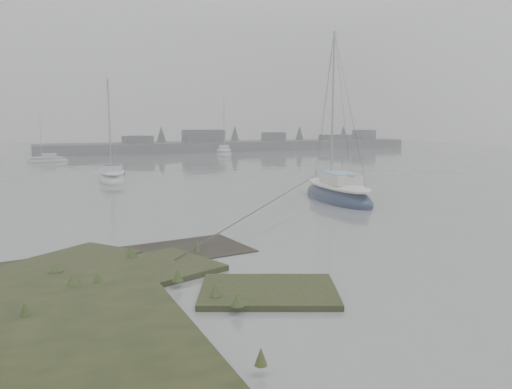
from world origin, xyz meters
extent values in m
plane|color=slate|center=(0.00, 30.00, 0.00)|extent=(160.00, 160.00, 0.00)
cube|color=#4C4F51|center=(26.00, 62.00, 0.60)|extent=(60.00, 8.00, 1.60)
cube|color=#424247|center=(10.00, 61.00, 1.40)|extent=(4.00, 3.00, 2.20)
cube|color=#424247|center=(20.00, 61.00, 1.80)|extent=(6.00, 3.00, 3.00)
cube|color=#424247|center=(32.00, 61.00, 1.55)|extent=(3.00, 3.00, 2.50)
cube|color=#424247|center=(44.00, 61.00, 1.30)|extent=(5.00, 3.00, 2.00)
cube|color=#424247|center=(50.00, 61.00, 1.70)|extent=(3.00, 3.00, 2.80)
cone|color=#384238|center=(14.00, 63.00, 2.20)|extent=(2.00, 2.00, 3.50)
cone|color=#384238|center=(26.00, 63.00, 2.20)|extent=(2.00, 2.00, 3.50)
cone|color=#384238|center=(38.00, 63.00, 2.20)|extent=(2.00, 2.00, 3.50)
cone|color=#384238|center=(47.00, 63.00, 2.20)|extent=(2.00, 2.00, 3.50)
ellipsoid|color=#131F3C|center=(11.14, 12.00, 0.13)|extent=(3.57, 7.59, 1.77)
ellipsoid|color=silver|center=(11.14, 12.00, 0.83)|extent=(2.94, 6.59, 0.50)
cube|color=silver|center=(11.09, 11.69, 1.27)|extent=(1.96, 2.73, 0.52)
cube|color=#77AEC7|center=(11.09, 11.69, 1.56)|extent=(1.82, 2.50, 0.08)
cylinder|color=#939399|center=(11.29, 12.92, 5.37)|extent=(0.11, 0.11, 8.34)
cylinder|color=#939399|center=(11.05, 11.49, 1.56)|extent=(0.58, 2.89, 0.09)
ellipsoid|color=silver|center=(0.96, 27.18, 0.10)|extent=(2.58, 6.10, 1.44)
ellipsoid|color=silver|center=(0.96, 27.18, 0.68)|extent=(2.11, 5.30, 0.41)
cube|color=silver|center=(0.93, 26.93, 1.03)|extent=(1.48, 2.16, 0.42)
cube|color=#1D264E|center=(0.93, 26.93, 1.27)|extent=(1.38, 1.98, 0.07)
cylinder|color=#939399|center=(1.04, 27.94, 4.36)|extent=(0.09, 0.09, 6.77)
cylinder|color=#939399|center=(0.91, 26.76, 1.27)|extent=(0.33, 2.36, 0.08)
ellipsoid|color=#B9BEC3|center=(19.56, 51.27, 0.11)|extent=(4.16, 6.45, 1.49)
ellipsoid|color=white|center=(19.56, 51.27, 0.70)|extent=(3.49, 5.56, 0.42)
cube|color=white|center=(19.46, 51.02, 1.07)|extent=(2.01, 2.44, 0.44)
cube|color=silver|center=(19.46, 51.02, 1.32)|extent=(1.86, 2.25, 0.07)
cylinder|color=#939399|center=(19.86, 52.00, 4.52)|extent=(0.10, 0.10, 7.01)
cylinder|color=#939399|center=(19.40, 50.86, 1.32)|extent=(0.99, 2.31, 0.08)
ellipsoid|color=#B2B5BD|center=(-2.63, 48.84, 0.07)|extent=(4.48, 1.91, 1.06)
ellipsoid|color=silver|center=(-2.63, 48.84, 0.50)|extent=(3.90, 1.57, 0.30)
cube|color=silver|center=(-2.44, 48.82, 0.76)|extent=(1.59, 1.10, 0.31)
cube|color=#A9AFB4|center=(-2.44, 48.82, 0.93)|extent=(1.46, 1.02, 0.05)
cylinder|color=#939399|center=(-3.18, 48.91, 3.20)|extent=(0.07, 0.07, 4.97)
cylinder|color=#939399|center=(-2.32, 48.81, 0.93)|extent=(1.74, 0.25, 0.06)
camera|label=1|loc=(-5.05, -11.62, 4.41)|focal=35.00mm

